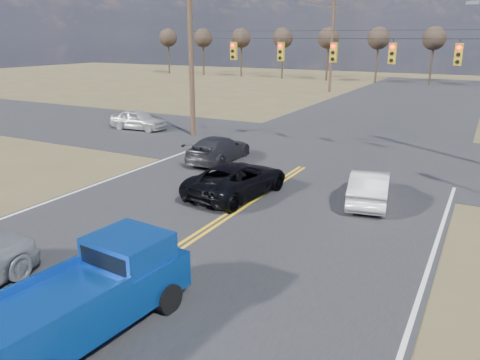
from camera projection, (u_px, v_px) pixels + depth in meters
The scene contains 11 objects.
ground at pixel (85, 309), 10.92m from camera, with size 160.00×160.00×0.00m, color brown.
road_main at pixel (267, 191), 19.33m from camera, with size 14.00×120.00×0.02m, color #28282B.
road_cross at pixel (328, 151), 26.07m from camera, with size 120.00×12.00×0.02m, color #28282B.
signal_gantry at pixel (341, 57), 24.17m from camera, with size 19.60×4.83×10.00m.
utility_poles at pixel (328, 55), 23.69m from camera, with size 19.60×58.32×10.00m.
treeline at pixel (374, 43), 31.93m from camera, with size 87.00×117.80×7.40m.
pickup_truck at pixel (92, 294), 9.87m from camera, with size 2.29×5.02×1.83m.
black_suv at pixel (237, 179), 18.57m from camera, with size 2.25×4.87×1.35m, color black.
white_car_queue at pixel (369, 186), 17.75m from camera, with size 1.38×3.96×1.30m, color #BDBDBD.
dgrey_car_queue at pixel (219, 149), 23.73m from camera, with size 1.80×4.43×1.29m, color #2E2D31.
cross_car_west at pixel (139, 120), 31.79m from camera, with size 3.98×1.60×1.36m, color #B8B8B8.
Camera 1 is at (7.71, -6.69, 6.10)m, focal length 35.00 mm.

